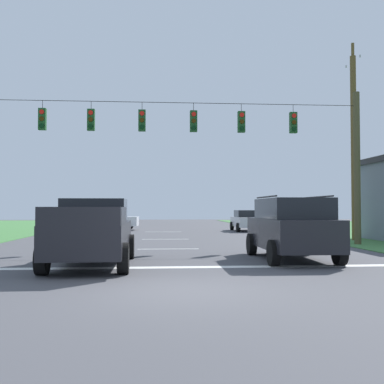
{
  "coord_description": "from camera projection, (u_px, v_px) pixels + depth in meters",
  "views": [
    {
      "loc": [
        -0.49,
        -9.65,
        1.67
      ],
      "look_at": [
        0.98,
        9.69,
        2.33
      ],
      "focal_mm": 44.23,
      "sensor_mm": 36.0,
      "label": 1
    }
  ],
  "objects": [
    {
      "name": "ground_plane",
      "position": [
        180.0,
        290.0,
        9.6
      ],
      "size": [
        120.0,
        120.0,
        0.0
      ],
      "primitive_type": "plane",
      "color": "#47474C"
    },
    {
      "name": "stop_bar_stripe",
      "position": [
        174.0,
        267.0,
        13.29
      ],
      "size": [
        14.92,
        0.45,
        0.01
      ],
      "primitive_type": "cube",
      "color": "white",
      "rests_on": "ground"
    },
    {
      "name": "lane_dash_0",
      "position": [
        168.0,
        249.0,
        19.27
      ],
      "size": [
        2.5,
        0.15,
        0.01
      ],
      "primitive_type": "cube",
      "rotation": [
        0.0,
        0.0,
        1.57
      ],
      "color": "white",
      "rests_on": "ground"
    },
    {
      "name": "lane_dash_1",
      "position": [
        165.0,
        239.0,
        25.31
      ],
      "size": [
        2.5,
        0.15,
        0.01
      ],
      "primitive_type": "cube",
      "rotation": [
        0.0,
        0.0,
        1.57
      ],
      "color": "white",
      "rests_on": "ground"
    },
    {
      "name": "lane_dash_2",
      "position": [
        163.0,
        232.0,
        33.24
      ],
      "size": [
        2.5,
        0.15,
        0.01
      ],
      "primitive_type": "cube",
      "rotation": [
        0.0,
        0.0,
        1.57
      ],
      "color": "white",
      "rests_on": "ground"
    },
    {
      "name": "overhead_signal_span",
      "position": [
        170.0,
        154.0,
        21.03
      ],
      "size": [
        17.45,
        0.31,
        7.02
      ],
      "color": "#4C482E",
      "rests_on": "ground"
    },
    {
      "name": "pickup_truck",
      "position": [
        93.0,
        232.0,
        13.79
      ],
      "size": [
        2.33,
        5.42,
        1.95
      ],
      "color": "black",
      "rests_on": "ground"
    },
    {
      "name": "suv_black",
      "position": [
        291.0,
        227.0,
        15.27
      ],
      "size": [
        2.24,
        4.81,
        2.05
      ],
      "color": "black",
      "rests_on": "ground"
    },
    {
      "name": "distant_car_crossing_white",
      "position": [
        109.0,
        220.0,
        35.81
      ],
      "size": [
        4.4,
        2.22,
        1.52
      ],
      "color": "silver",
      "rests_on": "ground"
    },
    {
      "name": "distant_car_oncoming",
      "position": [
        247.0,
        220.0,
        34.48
      ],
      "size": [
        2.04,
        4.31,
        1.52
      ],
      "color": "silver",
      "rests_on": "ground"
    },
    {
      "name": "utility_pole_mid_right",
      "position": [
        354.0,
        145.0,
        24.43
      ],
      "size": [
        0.3,
        1.82,
        10.27
      ],
      "color": "brown",
      "rests_on": "ground"
    }
  ]
}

